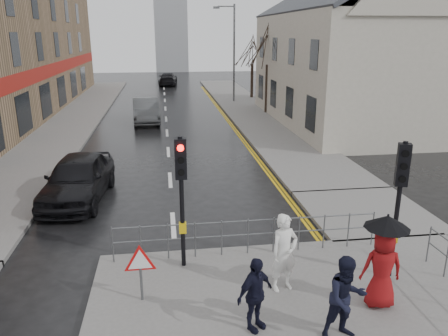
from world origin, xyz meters
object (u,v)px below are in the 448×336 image
object	(u,v)px
pedestrian_b	(346,299)
pedestrian_with_umbrella	(383,258)
pedestrian_a	(284,253)
pedestrian_d	(255,294)
car_mid	(146,111)
car_parked	(78,178)

from	to	relation	value
pedestrian_b	pedestrian_with_umbrella	xyz separation A→B (m)	(1.19, 0.91, 0.27)
pedestrian_a	pedestrian_with_umbrella	distance (m)	2.12
pedestrian_a	pedestrian_d	xyz separation A→B (m)	(-0.95, -1.32, -0.14)
pedestrian_with_umbrella	car_mid	world-z (taller)	pedestrian_with_umbrella
pedestrian_a	pedestrian_b	size ratio (longest dim) A/B	1.07
pedestrian_with_umbrella	car_parked	xyz separation A→B (m)	(-7.67, 7.81, -0.45)
pedestrian_d	pedestrian_a	bearing A→B (deg)	20.37
pedestrian_a	pedestrian_d	bearing A→B (deg)	-144.08
pedestrian_d	car_mid	size ratio (longest dim) A/B	0.32
pedestrian_a	pedestrian_with_umbrella	size ratio (longest dim) A/B	0.87
pedestrian_b	pedestrian_with_umbrella	size ratio (longest dim) A/B	0.82
pedestrian_a	pedestrian_d	size ratio (longest dim) A/B	1.18
pedestrian_a	car_parked	world-z (taller)	pedestrian_a
pedestrian_b	pedestrian_d	xyz separation A→B (m)	(-1.67, 0.50, -0.08)
car_mid	pedestrian_a	bearing A→B (deg)	-83.55
pedestrian_a	car_mid	world-z (taller)	pedestrian_a
pedestrian_b	car_mid	size ratio (longest dim) A/B	0.36
pedestrian_with_umbrella	pedestrian_d	xyz separation A→B (m)	(-2.86, -0.41, -0.35)
pedestrian_a	pedestrian_with_umbrella	world-z (taller)	pedestrian_with_umbrella
car_parked	car_mid	xyz separation A→B (m)	(1.99, 14.38, -0.03)
pedestrian_d	car_mid	bearing A→B (deg)	63.35
pedestrian_b	pedestrian_d	distance (m)	1.75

